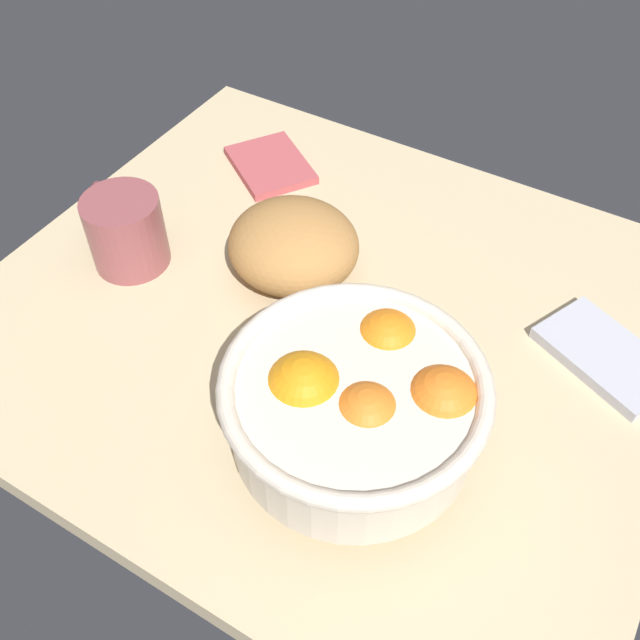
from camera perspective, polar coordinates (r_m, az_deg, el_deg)
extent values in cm
cube|color=#D0BA8E|center=(80.75, 0.85, -0.30)|extent=(75.22, 65.55, 3.00)
cylinder|color=beige|center=(68.16, 2.52, -9.41)|extent=(10.07, 10.07, 2.87)
cylinder|color=beige|center=(63.99, 2.67, -7.00)|extent=(21.79, 21.79, 7.15)
torus|color=beige|center=(61.10, 2.78, -5.09)|extent=(23.39, 23.39, 1.60)
sphere|color=orange|center=(63.12, 9.46, -6.57)|extent=(6.96, 6.96, 6.96)
sphere|color=orange|center=(66.77, 5.21, -1.88)|extent=(6.56, 6.56, 6.56)
sphere|color=orange|center=(61.72, 3.63, -7.71)|extent=(6.37, 6.37, 6.37)
sphere|color=orange|center=(63.01, -1.26, -5.66)|extent=(7.26, 7.26, 7.26)
ellipsoid|color=#B57C41|center=(81.25, -2.10, 5.87)|extent=(16.22, 15.55, 8.62)
cube|color=#B64C50|center=(99.31, -3.91, 12.02)|extent=(14.62, 13.91, 1.12)
cube|color=#B8B8C6|center=(80.60, 21.50, -2.61)|extent=(15.69, 12.94, 1.34)
cylinder|color=#92494D|center=(85.67, -14.94, 6.71)|extent=(8.74, 8.74, 8.76)
torus|color=#92494D|center=(89.89, -16.42, 8.58)|extent=(6.06, 3.62, 6.11)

